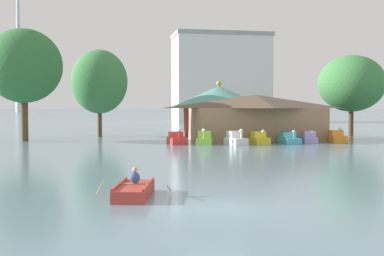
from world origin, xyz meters
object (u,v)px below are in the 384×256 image
Objects in this scene: shoreline_tree_right at (351,84)px; distant_broadcast_tower at (18,14)px; pedal_boat_white at (236,139)px; pedal_boat_lime at (204,139)px; rowboat_with_rower at (134,190)px; pedal_boat_red at (176,139)px; pedal_boat_lavender at (310,138)px; background_building_block at (221,78)px; boathouse at (256,116)px; shoreline_tree_mid at (99,82)px; pedal_boat_orange at (337,137)px; pedal_boat_cyan at (289,139)px; shoreline_tree_tall_left at (24,66)px; pedal_boat_yellow at (259,139)px; green_roof_pavilion at (219,107)px.

distant_broadcast_tower reaches higher than shoreline_tree_right.
pedal_boat_white is 0.26× the size of shoreline_tree_right.
pedal_boat_lime is at bearing -154.99° from shoreline_tree_right.
pedal_boat_red is at bearing -179.22° from rowboat_with_rower.
distant_broadcast_tower is at bearing -174.78° from pedal_boat_red.
background_building_block reaches higher than pedal_boat_lavender.
background_building_block is at bearing 79.57° from boathouse.
pedal_boat_white reaches higher than rowboat_with_rower.
pedal_boat_lime is 0.25× the size of shoreline_tree_mid.
rowboat_with_rower is 1.44× the size of pedal_boat_lavender.
pedal_boat_lavender is 0.80× the size of pedal_boat_orange.
pedal_boat_lavender is at bearing 97.73° from pedal_boat_cyan.
pedal_boat_lime is 8.99m from pedal_boat_cyan.
boathouse is 360.37m from distant_broadcast_tower.
shoreline_tree_tall_left is (-18.67, 8.58, 7.81)m from pedal_boat_lime.
pedal_boat_yellow is 0.22× the size of shoreline_tree_tall_left.
boathouse is 10.62m from green_roof_pavilion.
distant_broadcast_tower is at bearing 108.45° from background_building_block.
pedal_boat_yellow is at bearing 93.63° from pedal_boat_white.
pedal_boat_red is at bearing -159.67° from shoreline_tree_right.
pedal_boat_cyan reaches higher than rowboat_with_rower.
pedal_boat_white reaches higher than pedal_boat_red.
boathouse is (4.22, 6.60, 2.18)m from pedal_boat_white.
pedal_boat_lime is 364.70m from distant_broadcast_tower.
pedal_boat_orange is 367.41m from distant_broadcast_tower.
pedal_boat_orange is (23.62, 28.21, 0.25)m from rowboat_with_rower.
pedal_boat_lime is 1.03× the size of pedal_boat_white.
pedal_boat_red is 0.96× the size of pedal_boat_white.
green_roof_pavilion is at bearing -137.05° from pedal_boat_orange.
pedal_boat_cyan reaches higher than pedal_boat_lavender.
boathouse is at bearing -100.43° from background_building_block.
pedal_boat_lime is 0.18× the size of boathouse.
boathouse reaches higher than pedal_boat_lime.
shoreline_tree_right is at bearing 154.08° from rowboat_with_rower.
shoreline_tree_tall_left is 351.58m from distant_broadcast_tower.
distant_broadcast_tower reaches higher than pedal_boat_yellow.
pedal_boat_orange is at bearing 108.15° from pedal_boat_lime.
shoreline_tree_tall_left is (-33.40, 8.03, 7.82)m from pedal_boat_orange.
pedal_boat_lavender is 17.20m from green_roof_pavilion.
pedal_boat_lavender is at bearing 93.25° from pedal_boat_yellow.
shoreline_tree_right is (30.32, 37.66, 6.55)m from rowboat_with_rower.
pedal_boat_white is 11.82m from pedal_boat_orange.
boathouse is at bearing -163.04° from shoreline_tree_right.
distant_broadcast_tower is (-78.68, 349.52, 74.41)m from pedal_boat_yellow.
shoreline_tree_right is 358.90m from distant_broadcast_tower.
pedal_boat_lime is 19.91m from shoreline_tree_mid.
distant_broadcast_tower is (-62.40, 333.89, 67.86)m from shoreline_tree_mid.
pedal_boat_yellow reaches higher than pedal_boat_lavender.
boathouse is at bearing -79.97° from green_roof_pavilion.
pedal_boat_lime is 1.13× the size of pedal_boat_lavender.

